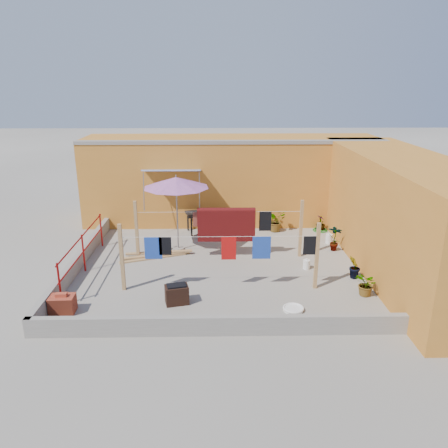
% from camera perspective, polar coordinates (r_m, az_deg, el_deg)
% --- Properties ---
extents(ground, '(80.00, 80.00, 0.00)m').
position_cam_1_polar(ground, '(12.84, -0.61, -5.64)').
color(ground, '#9E998E').
rests_on(ground, ground).
extents(wall_back, '(11.00, 3.27, 3.21)m').
position_cam_1_polar(wall_back, '(16.84, 0.93, 5.90)').
color(wall_back, '#BF762A').
rests_on(wall_back, ground).
extents(wall_right, '(2.40, 9.00, 3.20)m').
position_cam_1_polar(wall_right, '(13.37, 22.25, 1.24)').
color(wall_right, '#BF762A').
rests_on(wall_right, ground).
extents(parapet_front, '(8.30, 0.16, 0.44)m').
position_cam_1_polar(parapet_front, '(9.56, -0.42, -13.11)').
color(parapet_front, gray).
rests_on(parapet_front, ground).
extents(parapet_left, '(0.16, 7.30, 0.44)m').
position_cam_1_polar(parapet_left, '(13.37, -18.45, -4.62)').
color(parapet_left, gray).
rests_on(parapet_left, ground).
extents(red_railing, '(0.05, 4.20, 1.10)m').
position_cam_1_polar(red_railing, '(12.94, -17.95, -2.94)').
color(red_railing, '#9C0F0F').
rests_on(red_railing, ground).
extents(clothesline_rig, '(5.09, 2.35, 1.80)m').
position_cam_1_polar(clothesline_rig, '(12.99, 0.20, -0.56)').
color(clothesline_rig, tan).
rests_on(clothesline_rig, ground).
extents(patio_umbrella, '(2.26, 2.26, 2.46)m').
position_cam_1_polar(patio_umbrella, '(13.57, -6.27, 5.37)').
color(patio_umbrella, gray).
rests_on(patio_umbrella, ground).
extents(outdoor_table, '(1.72, 1.16, 0.74)m').
position_cam_1_polar(outdoor_table, '(15.62, -2.06, 1.33)').
color(outdoor_table, black).
rests_on(outdoor_table, ground).
extents(brick_stack, '(0.59, 0.44, 0.50)m').
position_cam_1_polar(brick_stack, '(11.05, -20.35, -9.78)').
color(brick_stack, '#A83D26').
rests_on(brick_stack, ground).
extents(lumber_pile, '(2.17, 0.87, 0.13)m').
position_cam_1_polar(lumber_pile, '(13.67, -8.85, -4.04)').
color(lumber_pile, tan).
rests_on(lumber_pile, ground).
extents(brazier, '(0.62, 0.49, 0.50)m').
position_cam_1_polar(brazier, '(10.82, -6.18, -9.11)').
color(brazier, black).
rests_on(brazier, ground).
extents(white_basin, '(0.51, 0.51, 0.09)m').
position_cam_1_polar(white_basin, '(10.66, 9.05, -10.87)').
color(white_basin, white).
rests_on(white_basin, ground).
extents(water_jug_a, '(0.20, 0.20, 0.32)m').
position_cam_1_polar(water_jug_a, '(12.90, 10.72, -5.20)').
color(water_jug_a, white).
rests_on(water_jug_a, ground).
extents(water_jug_b, '(0.23, 0.23, 0.36)m').
position_cam_1_polar(water_jug_b, '(15.06, 13.55, -1.86)').
color(water_jug_b, white).
rests_on(water_jug_b, ground).
extents(green_hose, '(0.53, 0.53, 0.08)m').
position_cam_1_polar(green_hose, '(16.26, 12.44, -0.74)').
color(green_hose, '#1B761A').
rests_on(green_hose, ground).
extents(plant_back_a, '(0.90, 0.86, 0.78)m').
position_cam_1_polar(plant_back_a, '(15.84, 6.75, 0.43)').
color(plant_back_a, '#225819').
rests_on(plant_back_a, ground).
extents(plant_back_b, '(0.44, 0.44, 0.59)m').
position_cam_1_polar(plant_back_b, '(16.18, 12.50, 0.12)').
color(plant_back_b, '#225819').
rests_on(plant_back_b, ground).
extents(plant_right_a, '(0.54, 0.50, 0.85)m').
position_cam_1_polar(plant_right_a, '(14.35, 14.28, -1.78)').
color(plant_right_a, '#225819').
rests_on(plant_right_a, ground).
extents(plant_right_b, '(0.41, 0.45, 0.68)m').
position_cam_1_polar(plant_right_b, '(12.51, 16.69, -5.43)').
color(plant_right_b, '#225819').
rests_on(plant_right_b, ground).
extents(plant_right_c, '(0.66, 0.70, 0.62)m').
position_cam_1_polar(plant_right_c, '(11.65, 18.15, -7.53)').
color(plant_right_c, '#225819').
rests_on(plant_right_c, ground).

